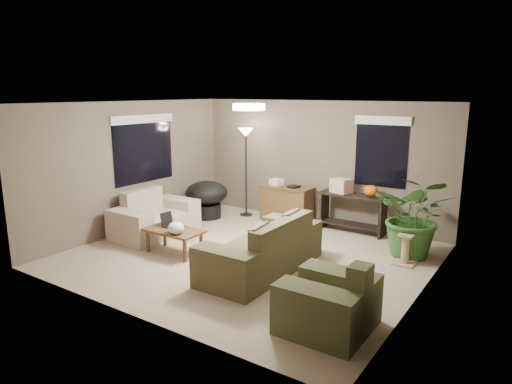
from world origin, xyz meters
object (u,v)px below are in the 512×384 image
Objects in this scene: houseplant at (415,225)px; cat_scratching_post at (405,251)px; armchair at (329,304)px; loveseat at (154,220)px; coffee_table at (174,233)px; papasan_chair at (207,196)px; floor_lamp at (246,143)px; console_table at (352,210)px; desk at (286,204)px; main_sofa at (264,253)px.

houseplant reaches higher than cat_scratching_post.
armchair is 2.00× the size of cat_scratching_post.
loveseat is 1.60× the size of coffee_table.
floor_lamp reaches higher than papasan_chair.
coffee_table is 1.02× the size of papasan_chair.
cat_scratching_post reaches higher than coffee_table.
armchair is at bearing -14.48° from coffee_table.
papasan_chair is (-4.21, 2.87, 0.17)m from armchair.
console_table is 2.60× the size of cat_scratching_post.
loveseat reaches higher than papasan_chair.
loveseat reaches higher than coffee_table.
houseplant is at bearing -8.65° from floor_lamp.
loveseat is at bearing -125.86° from desk.
armchair is 0.91× the size of desk.
houseplant is at bearing 0.69° from papasan_chair.
houseplant is (3.39, 2.09, 0.18)m from coffee_table.
loveseat is (-2.71, 0.33, 0.00)m from main_sofa.
armchair reaches higher than desk.
papasan_chair is 1.95× the size of cat_scratching_post.
main_sofa reaches higher than coffee_table.
armchair is at bearing -33.57° from main_sofa.
coffee_table is 0.91× the size of desk.
armchair is at bearing -17.78° from loveseat.
main_sofa reaches higher than desk.
armchair reaches higher than coffee_table.
houseplant is (4.37, 0.05, 0.07)m from papasan_chair.
cat_scratching_post is (4.36, -0.38, -0.25)m from papasan_chair.
armchair is 1.02× the size of papasan_chair.
console_table is at bearing 108.40° from armchair.
coffee_table is 3.76m from cat_scratching_post.
cat_scratching_post is at bearing -91.55° from houseplant.
cat_scratching_post is (2.80, -1.10, -0.16)m from desk.
main_sofa is 2.56m from houseplant.
main_sofa is at bearing 146.43° from armchair.
houseplant reaches higher than armchair.
console_table is (3.04, 2.28, 0.14)m from loveseat.
floor_lamp is at bearing 129.98° from main_sofa.
armchair reaches higher than papasan_chair.
armchair is 2.94m from houseplant.
cat_scratching_post is at bearing -40.39° from console_table.
papasan_chair is at bearing -179.31° from houseplant.
houseplant reaches higher than papasan_chair.
papasan_chair is (-0.99, 2.04, 0.11)m from coffee_table.
desk reaches higher than cat_scratching_post.
main_sofa is 2.79m from desk.
armchair reaches higher than cat_scratching_post.
papasan_chair reaches higher than cat_scratching_post.
papasan_chair reaches higher than console_table.
papasan_chair reaches higher than desk.
coffee_table is 2.00× the size of cat_scratching_post.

